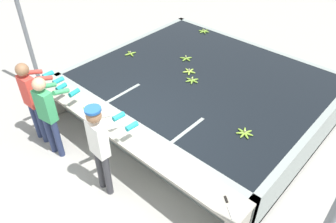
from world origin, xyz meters
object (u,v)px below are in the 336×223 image
object	(u,v)px
banana_bunch_floating_0	(245,133)
banana_bunch_floating_5	(204,31)
banana_bunch_floating_4	(130,54)
worker_1	(48,110)
worker_2	(101,143)
banana_bunch_floating_3	(186,58)
banana_bunch_floating_2	(192,80)
banana_bunch_floating_1	(189,71)
knife_0	(228,204)
support_post_left	(23,25)
worker_0	(32,96)
banana_bunch_ledge_0	(91,108)

from	to	relation	value
banana_bunch_floating_0	banana_bunch_floating_5	world-z (taller)	same
banana_bunch_floating_0	banana_bunch_floating_4	bearing A→B (deg)	170.05
worker_1	banana_bunch_floating_4	distance (m)	2.50
worker_2	banana_bunch_floating_3	bearing A→B (deg)	106.24
banana_bunch_floating_3	banana_bunch_floating_2	bearing A→B (deg)	-42.55
banana_bunch_floating_1	banana_bunch_floating_0	bearing A→B (deg)	-25.11
banana_bunch_floating_0	knife_0	distance (m)	1.41
worker_1	banana_bunch_floating_3	world-z (taller)	worker_1
banana_bunch_floating_3	support_post_left	bearing A→B (deg)	-138.75
worker_2	support_post_left	xyz separation A→B (m)	(-3.40, 0.80, 0.59)
banana_bunch_floating_2	banana_bunch_floating_3	xyz separation A→B (m)	(-0.65, 0.60, 0.00)
banana_bunch_floating_1	banana_bunch_floating_4	xyz separation A→B (m)	(-1.45, -0.29, 0.00)
worker_2	worker_0	bearing A→B (deg)	-178.68
banana_bunch_floating_0	banana_bunch_floating_5	bearing A→B (deg)	136.97
banana_bunch_ledge_0	support_post_left	world-z (taller)	support_post_left
banana_bunch_floating_3	support_post_left	distance (m)	3.44
knife_0	support_post_left	xyz separation A→B (m)	(-5.33, 0.33, 0.75)
banana_bunch_floating_2	banana_bunch_floating_3	world-z (taller)	same
banana_bunch_floating_5	banana_bunch_ledge_0	world-z (taller)	banana_bunch_ledge_0
worker_2	worker_1	bearing A→B (deg)	-177.11
banana_bunch_floating_2	support_post_left	bearing A→B (deg)	-153.03
worker_1	banana_bunch_floating_0	xyz separation A→B (m)	(2.68, 1.84, -0.11)
worker_0	banana_bunch_floating_2	bearing A→B (deg)	56.45
worker_0	banana_bunch_floating_4	bearing A→B (deg)	91.80
banana_bunch_floating_4	banana_bunch_floating_0	bearing A→B (deg)	-9.95
worker_1	banana_bunch_floating_2	bearing A→B (deg)	66.38
banana_bunch_floating_1	banana_bunch_floating_2	size ratio (longest dim) A/B	0.99
banana_bunch_floating_0	banana_bunch_ledge_0	world-z (taller)	banana_bunch_ledge_0
banana_bunch_floating_3	knife_0	distance (m)	3.79
worker_0	banana_bunch_floating_0	bearing A→B (deg)	29.32
worker_0	banana_bunch_ledge_0	xyz separation A→B (m)	(0.90, 0.56, -0.13)
worker_1	banana_bunch_floating_4	world-z (taller)	worker_1
banana_bunch_ledge_0	support_post_left	bearing A→B (deg)	173.34
banana_bunch_floating_2	knife_0	bearing A→B (deg)	-42.11
worker_2	banana_bunch_floating_2	world-z (taller)	worker_2
worker_0	support_post_left	size ratio (longest dim) A/B	0.52
knife_0	banana_bunch_ledge_0	bearing A→B (deg)	179.03
banana_bunch_floating_0	banana_bunch_ledge_0	bearing A→B (deg)	-151.79
worker_1	banana_bunch_floating_3	distance (m)	3.11
banana_bunch_floating_1	banana_bunch_floating_3	bearing A→B (deg)	136.39
banana_bunch_floating_0	support_post_left	size ratio (longest dim) A/B	0.09
banana_bunch_floating_2	banana_bunch_floating_1	bearing A→B (deg)	139.18
banana_bunch_floating_0	banana_bunch_floating_4	world-z (taller)	same
banana_bunch_floating_5	banana_bunch_floating_0	bearing A→B (deg)	-43.03
banana_bunch_floating_2	banana_bunch_floating_5	world-z (taller)	same
worker_1	banana_bunch_ledge_0	world-z (taller)	worker_1
worker_0	banana_bunch_floating_0	xyz separation A→B (m)	(3.23, 1.81, -0.14)
knife_0	worker_0	bearing A→B (deg)	-172.28
banana_bunch_floating_1	support_post_left	xyz separation A→B (m)	(-2.92, -1.83, 0.75)
banana_bunch_floating_0	banana_bunch_floating_3	size ratio (longest dim) A/B	1.02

